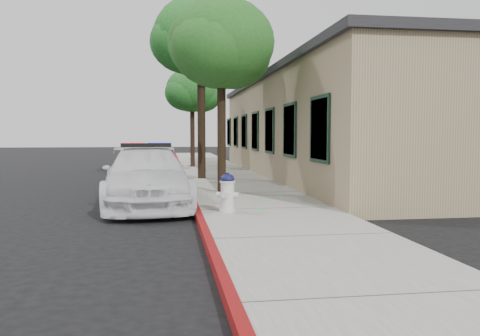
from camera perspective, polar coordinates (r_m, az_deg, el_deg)
name	(u,v)px	position (r m, az deg, el deg)	size (l,w,h in m)	color
ground	(195,217)	(10.84, -5.34, -5.71)	(120.00, 120.00, 0.00)	black
sidewalk	(245,195)	(13.96, 0.55, -3.21)	(3.20, 60.00, 0.15)	gray
red_curb	(191,196)	(13.80, -5.79, -3.29)	(0.14, 60.00, 0.16)	maroon
clapboard_building	(341,127)	(20.98, 11.82, 4.74)	(7.30, 20.89, 4.24)	#988C64
police_car	(147,177)	(12.46, -10.92, -1.03)	(2.43, 5.27, 1.61)	silver
fire_hydrant	(227,192)	(10.45, -1.49, -2.87)	(0.48, 0.42, 0.85)	silver
street_tree_near	(222,48)	(14.05, -2.15, 13.96)	(3.01, 3.09, 5.50)	black
street_tree_mid	(202,41)	(18.82, -4.53, 14.65)	(3.89, 3.58, 6.84)	black
street_tree_far	(193,92)	(25.25, -5.58, 8.87)	(2.90, 2.69, 5.09)	black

